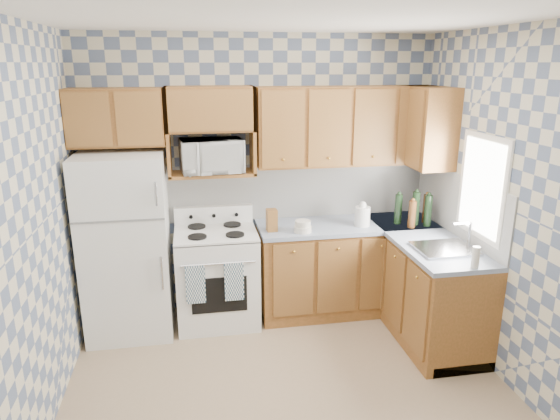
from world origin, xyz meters
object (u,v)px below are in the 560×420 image
Objects in this scene: refrigerator at (127,245)px; electric_kettle at (362,216)px; stove_body at (217,277)px; microwave at (211,156)px.

refrigerator reaches higher than electric_kettle.
refrigerator is 2.21m from electric_kettle.
microwave is (-0.01, 0.15, 1.15)m from stove_body.
refrigerator is 3.01× the size of microwave.
electric_kettle reaches higher than stove_body.
refrigerator is 1.87× the size of stove_body.
microwave reaches higher than stove_body.
microwave is at bearing 91.97° from stove_body.
stove_body is at bearing -95.03° from microwave.
electric_kettle is at bearing -3.48° from stove_body.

